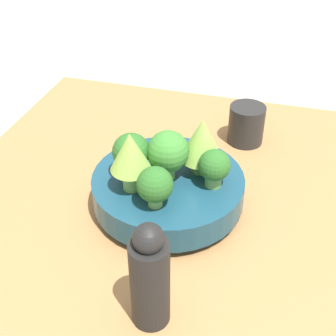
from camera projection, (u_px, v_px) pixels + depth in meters
ground_plane at (168, 223)px, 0.83m from camera, size 6.00×6.00×0.00m
table at (168, 214)px, 0.82m from camera, size 0.85×0.80×0.04m
bowl at (168, 190)px, 0.79m from camera, size 0.25×0.25×0.06m
romanesco_piece_near at (130, 155)px, 0.71m from camera, size 0.06×0.06×0.10m
broccoli_floret_center at (168, 153)px, 0.74m from camera, size 0.07×0.07×0.09m
broccoli_floret_back at (214, 168)px, 0.73m from camera, size 0.05×0.05×0.07m
broccoli_floret_right at (153, 185)px, 0.69m from camera, size 0.06×0.06×0.07m
broccoli_floret_front at (131, 152)px, 0.75m from camera, size 0.06×0.06×0.08m
romanesco_piece_far at (202, 141)px, 0.75m from camera, size 0.07×0.07×0.10m
cup at (246, 124)px, 0.95m from camera, size 0.07×0.07×0.08m
pepper_mill at (150, 277)px, 0.58m from camera, size 0.05×0.05×0.16m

